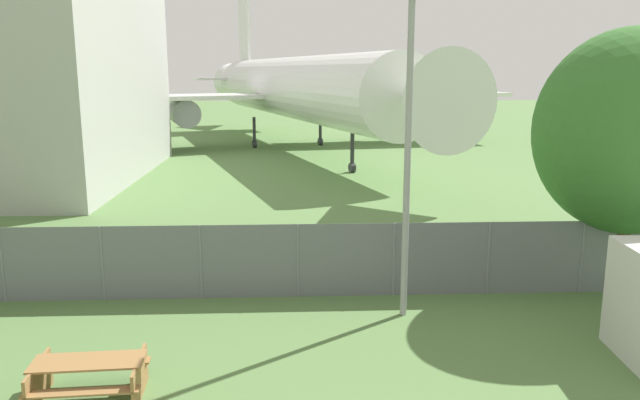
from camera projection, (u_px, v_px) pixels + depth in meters
The scene contains 5 objects.
perimeter_fence at pixel (394, 259), 16.54m from camera, with size 56.07×0.07×1.99m.
airplane at pixel (292, 88), 47.21m from camera, with size 36.92×45.76×13.67m.
picnic_bench_near_cabin at pixel (89, 375), 11.35m from camera, with size 2.07×1.52×0.76m.
tree_left_of_cabin at pixel (629, 133), 16.35m from camera, with size 4.92×4.92×7.04m.
light_mast at pixel (409, 118), 14.42m from camera, with size 0.44×0.44×7.94m.
Camera 1 is at (-2.70, -5.91, 5.91)m, focal length 35.00 mm.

